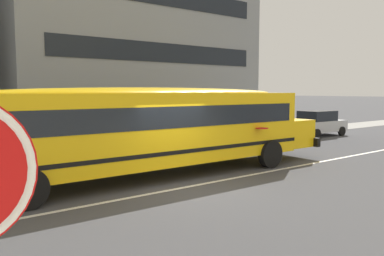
% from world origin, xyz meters
% --- Properties ---
extents(ground_plane, '(400.00, 400.00, 0.00)m').
position_xyz_m(ground_plane, '(0.00, 0.00, 0.00)').
color(ground_plane, '#424244').
extents(sidewalk_far, '(120.00, 3.00, 0.01)m').
position_xyz_m(sidewalk_far, '(0.00, 8.25, 0.01)').
color(sidewalk_far, gray).
rests_on(sidewalk_far, ground_plane).
extents(lane_centreline, '(110.00, 0.16, 0.01)m').
position_xyz_m(lane_centreline, '(0.00, 0.00, 0.00)').
color(lane_centreline, silver).
rests_on(lane_centreline, ground_plane).
extents(school_bus, '(13.56, 3.30, 3.03)m').
position_xyz_m(school_bus, '(0.36, 1.83, 1.80)').
color(school_bus, yellow).
rests_on(school_bus, ground_plane).
extents(parked_car_silver_near_corner, '(3.96, 2.01, 1.64)m').
position_xyz_m(parked_car_silver_near_corner, '(15.00, 5.58, 0.84)').
color(parked_car_silver_near_corner, '#B7BABF').
rests_on(parked_car_silver_near_corner, ground_plane).
extents(apartment_block_far_centre, '(16.04, 11.31, 13.30)m').
position_xyz_m(apartment_block_far_centre, '(5.81, 15.38, 6.65)').
color(apartment_block_far_centre, gray).
rests_on(apartment_block_far_centre, ground_plane).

